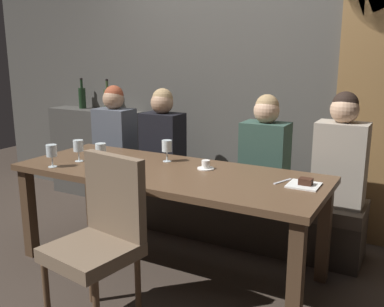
{
  "coord_description": "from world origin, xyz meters",
  "views": [
    {
      "loc": [
        1.56,
        -2.47,
        1.54
      ],
      "look_at": [
        0.11,
        0.16,
        0.84
      ],
      "focal_mm": 40.41,
      "sensor_mm": 36.0,
      "label": 1
    }
  ],
  "objects_px": {
    "wine_glass_near_left": "(52,152)",
    "wine_bottle_pale_label": "(108,99)",
    "chair_near_side": "(101,231)",
    "espresso_cup": "(206,165)",
    "wine_glass_near_right": "(95,159)",
    "wine_glass_end_right": "(167,146)",
    "diner_redhead": "(115,130)",
    "wine_glass_center_front": "(101,150)",
    "diner_near_end": "(341,152)",
    "banquette_bench": "(211,208)",
    "dessert_plate": "(305,184)",
    "dining_table": "(167,182)",
    "diner_bearded": "(163,135)",
    "wine_bottle_dark_red": "(82,97)",
    "fork_on_table": "(283,181)",
    "diner_far_end": "(265,147)",
    "wine_glass_center_back": "(78,146)"
  },
  "relations": [
    {
      "from": "wine_glass_near_left",
      "to": "wine_bottle_pale_label",
      "type": "bearing_deg",
      "value": 114.05
    },
    {
      "from": "chair_near_side",
      "to": "espresso_cup",
      "type": "distance_m",
      "value": 0.93
    },
    {
      "from": "wine_glass_near_right",
      "to": "wine_glass_end_right",
      "type": "distance_m",
      "value": 0.6
    },
    {
      "from": "diner_redhead",
      "to": "wine_glass_center_front",
      "type": "xyz_separation_m",
      "value": [
        0.55,
        -0.84,
        0.03
      ]
    },
    {
      "from": "diner_near_end",
      "to": "wine_bottle_pale_label",
      "type": "distance_m",
      "value": 2.46
    },
    {
      "from": "banquette_bench",
      "to": "dessert_plate",
      "type": "height_order",
      "value": "dessert_plate"
    },
    {
      "from": "dining_table",
      "to": "espresso_cup",
      "type": "height_order",
      "value": "espresso_cup"
    },
    {
      "from": "wine_glass_center_front",
      "to": "chair_near_side",
      "type": "bearing_deg",
      "value": -50.31
    },
    {
      "from": "diner_bearded",
      "to": "diner_redhead",
      "type": "bearing_deg",
      "value": 179.99
    },
    {
      "from": "chair_near_side",
      "to": "wine_bottle_dark_red",
      "type": "relative_size",
      "value": 3.01
    },
    {
      "from": "wine_glass_center_front",
      "to": "espresso_cup",
      "type": "height_order",
      "value": "wine_glass_center_front"
    },
    {
      "from": "diner_redhead",
      "to": "fork_on_table",
      "type": "xyz_separation_m",
      "value": [
        1.84,
        -0.61,
        -0.08
      ]
    },
    {
      "from": "wine_glass_near_right",
      "to": "chair_near_side",
      "type": "bearing_deg",
      "value": -46.29
    },
    {
      "from": "dessert_plate",
      "to": "wine_glass_center_front",
      "type": "bearing_deg",
      "value": -171.42
    },
    {
      "from": "wine_glass_near_left",
      "to": "diner_near_end",
      "type": "bearing_deg",
      "value": 29.42
    },
    {
      "from": "diner_near_end",
      "to": "espresso_cup",
      "type": "xyz_separation_m",
      "value": [
        -0.82,
        -0.54,
        -0.08
      ]
    },
    {
      "from": "dining_table",
      "to": "wine_glass_near_left",
      "type": "bearing_deg",
      "value": -157.07
    },
    {
      "from": "diner_far_end",
      "to": "wine_bottle_pale_label",
      "type": "height_order",
      "value": "wine_bottle_pale_label"
    },
    {
      "from": "dining_table",
      "to": "fork_on_table",
      "type": "relative_size",
      "value": 12.94
    },
    {
      "from": "diner_redhead",
      "to": "dessert_plate",
      "type": "distance_m",
      "value": 2.08
    },
    {
      "from": "diner_redhead",
      "to": "dessert_plate",
      "type": "xyz_separation_m",
      "value": [
        1.98,
        -0.63,
        -0.07
      ]
    },
    {
      "from": "diner_near_end",
      "to": "wine_glass_near_left",
      "type": "height_order",
      "value": "diner_near_end"
    },
    {
      "from": "diner_bearded",
      "to": "espresso_cup",
      "type": "distance_m",
      "value": 0.92
    },
    {
      "from": "espresso_cup",
      "to": "wine_glass_end_right",
      "type": "bearing_deg",
      "value": 171.63
    },
    {
      "from": "wine_bottle_pale_label",
      "to": "fork_on_table",
      "type": "relative_size",
      "value": 1.92
    },
    {
      "from": "wine_glass_end_right",
      "to": "wine_glass_near_left",
      "type": "relative_size",
      "value": 1.0
    },
    {
      "from": "wine_glass_end_right",
      "to": "espresso_cup",
      "type": "relative_size",
      "value": 1.37
    },
    {
      "from": "wine_glass_near_right",
      "to": "dessert_plate",
      "type": "relative_size",
      "value": 0.86
    },
    {
      "from": "espresso_cup",
      "to": "wine_glass_near_left",
      "type": "bearing_deg",
      "value": -154.14
    },
    {
      "from": "dining_table",
      "to": "diner_far_end",
      "type": "bearing_deg",
      "value": 57.29
    },
    {
      "from": "dining_table",
      "to": "diner_bearded",
      "type": "bearing_deg",
      "value": 124.62
    },
    {
      "from": "banquette_bench",
      "to": "wine_glass_near_left",
      "type": "height_order",
      "value": "wine_glass_near_left"
    },
    {
      "from": "diner_bearded",
      "to": "wine_glass_near_left",
      "type": "distance_m",
      "value": 1.08
    },
    {
      "from": "diner_far_end",
      "to": "wine_glass_end_right",
      "type": "distance_m",
      "value": 0.78
    },
    {
      "from": "wine_bottle_pale_label",
      "to": "wine_glass_end_right",
      "type": "bearing_deg",
      "value": -33.92
    },
    {
      "from": "wine_bottle_pale_label",
      "to": "wine_glass_center_back",
      "type": "height_order",
      "value": "wine_bottle_pale_label"
    },
    {
      "from": "dining_table",
      "to": "diner_far_end",
      "type": "height_order",
      "value": "diner_far_end"
    },
    {
      "from": "wine_bottle_pale_label",
      "to": "fork_on_table",
      "type": "xyz_separation_m",
      "value": [
        2.18,
        -0.93,
        -0.33
      ]
    },
    {
      "from": "fork_on_table",
      "to": "diner_bearded",
      "type": "bearing_deg",
      "value": 175.8
    },
    {
      "from": "wine_bottle_pale_label",
      "to": "wine_glass_center_front",
      "type": "height_order",
      "value": "wine_bottle_pale_label"
    },
    {
      "from": "diner_far_end",
      "to": "wine_glass_near_right",
      "type": "relative_size",
      "value": 4.76
    },
    {
      "from": "wine_glass_near_left",
      "to": "dessert_plate",
      "type": "height_order",
      "value": "wine_glass_near_left"
    },
    {
      "from": "chair_near_side",
      "to": "diner_redhead",
      "type": "height_order",
      "value": "diner_redhead"
    },
    {
      "from": "chair_near_side",
      "to": "diner_redhead",
      "type": "xyz_separation_m",
      "value": [
        -1.05,
        1.44,
        0.27
      ]
    },
    {
      "from": "espresso_cup",
      "to": "banquette_bench",
      "type": "bearing_deg",
      "value": 112.37
    },
    {
      "from": "dining_table",
      "to": "wine_glass_center_front",
      "type": "relative_size",
      "value": 13.41
    },
    {
      "from": "diner_near_end",
      "to": "wine_glass_center_back",
      "type": "distance_m",
      "value": 1.94
    },
    {
      "from": "diner_far_end",
      "to": "wine_glass_near_right",
      "type": "distance_m",
      "value": 1.34
    },
    {
      "from": "diner_bearded",
      "to": "wine_glass_center_front",
      "type": "relative_size",
      "value": 4.82
    },
    {
      "from": "banquette_bench",
      "to": "wine_glass_end_right",
      "type": "height_order",
      "value": "wine_glass_end_right"
    }
  ]
}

